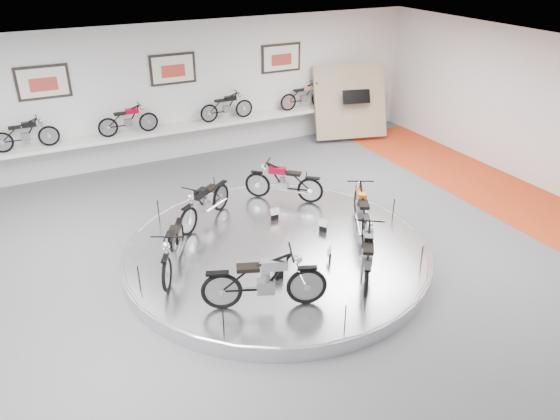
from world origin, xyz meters
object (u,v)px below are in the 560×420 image
bike_b (284,181)px  bike_c (205,202)px  bike_a (362,210)px  bike_f (368,253)px  display_platform (277,252)px  bike_e (264,280)px  shelf (181,128)px  bike_d (173,248)px

bike_b → bike_c: (-2.11, -0.23, 0.00)m
bike_a → bike_f: (-0.91, -1.54, -0.02)m
display_platform → bike_b: 2.36m
bike_e → bike_f: size_ratio=1.12×
display_platform → bike_a: 2.09m
shelf → bike_d: size_ratio=6.56×
display_platform → bike_b: (1.17, 1.95, 0.64)m
bike_b → display_platform: bearing=100.4°
bike_c → bike_a: bearing=109.2°
bike_e → display_platform: bearing=78.8°
bike_a → bike_f: size_ratio=1.04×
bike_d → bike_e: bearing=57.2°
bike_b → bike_e: (-2.27, -3.69, 0.06)m
shelf → bike_d: 6.66m
bike_f → bike_e: bearing=126.1°
bike_b → bike_c: size_ratio=0.99×
display_platform → bike_d: size_ratio=3.81×
bike_c → shelf: bearing=-138.6°
shelf → bike_a: bearing=-73.4°
bike_a → bike_d: bike_a is taller
bike_b → shelf: bearing=-34.0°
display_platform → bike_c: size_ratio=3.81×
bike_d → bike_f: size_ratio=1.01×
bike_a → bike_b: (-0.80, 2.15, -0.02)m
bike_d → bike_e: 2.14m
shelf → bike_e: bearing=-97.7°
bike_a → bike_e: (-3.08, -1.54, 0.04)m
display_platform → bike_e: bike_e is taller
bike_c → bike_d: bike_c is taller
bike_d → bike_e: bike_e is taller
bike_c → bike_d: 2.02m
display_platform → bike_b: bike_b is taller
bike_d → display_platform: bearing=114.5°
shelf → bike_c: size_ratio=6.54×
bike_e → bike_f: 2.16m
display_platform → bike_b: size_ratio=3.83×
bike_a → bike_b: bike_a is taller
bike_a → bike_c: (-2.91, 1.93, -0.01)m
bike_b → bike_d: 3.81m
display_platform → bike_c: bike_c is taller
bike_d → bike_e: (1.06, -1.86, 0.05)m
shelf → bike_a: bike_a is taller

